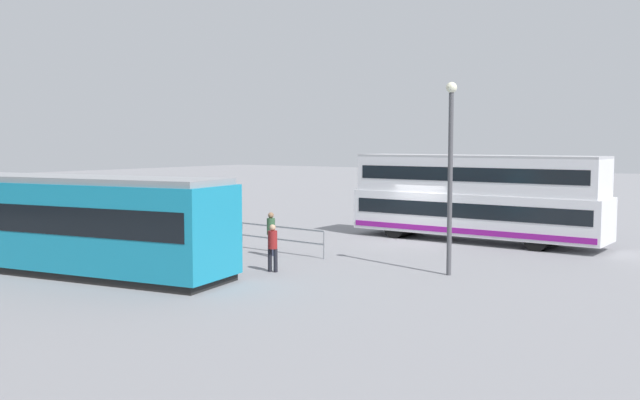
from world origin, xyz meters
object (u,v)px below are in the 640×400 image
Objects in this scene: tram_yellow at (50,221)px; info_sign at (200,205)px; street_lamp at (450,162)px; double_decker_bus at (476,198)px; pedestrian_near_railing at (271,231)px; pedestrian_crossing at (273,245)px.

info_sign is (1.36, -8.67, -0.16)m from tram_yellow.
street_lamp is at bearing -148.98° from tram_yellow.
tram_yellow is at bearing 98.93° from info_sign.
double_decker_bus is 9.71m from pedestrian_near_railing.
tram_yellow is 8.00m from pedestrian_near_railing.
double_decker_bus is at bearing -122.03° from tram_yellow.
double_decker_bus is 12.41m from info_sign.
info_sign reaches higher than pedestrian_crossing.
street_lamp is at bearing 172.68° from info_sign.
pedestrian_near_railing is 3.30m from pedestrian_crossing.
tram_yellow is at bearing 57.97° from double_decker_bus.
double_decker_bus reaches higher than tram_yellow.
pedestrian_crossing is (-2.10, 2.54, -0.05)m from pedestrian_near_railing.
double_decker_bus is at bearing -121.03° from pedestrian_near_railing.
pedestrian_crossing is at bearing 129.61° from pedestrian_near_railing.
pedestrian_crossing is at bearing 29.07° from street_lamp.
street_lamp is at bearing 106.18° from double_decker_bus.
double_decker_bus is 11.24m from pedestrian_crossing.
info_sign is (5.73, -2.01, 0.56)m from pedestrian_near_railing.
pedestrian_near_railing is at bearing -123.23° from tram_yellow.
street_lamp reaches higher than tram_yellow.
pedestrian_near_railing is 7.80m from street_lamp.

